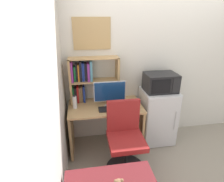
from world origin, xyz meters
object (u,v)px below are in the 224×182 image
microwave (161,82)px  desk_chair (125,142)px  hutch_bookshelf (87,78)px  wall_corkboard (92,34)px  monitor (110,93)px  keyboard (113,109)px  mini_fridge (157,116)px  water_bottle (75,102)px  computer_mouse (134,107)px

microwave → desk_chair: (-0.68, -0.56, -0.63)m
hutch_bookshelf → wall_corkboard: wall_corkboard is taller
monitor → keyboard: 0.24m
mini_fridge → wall_corkboard: wall_corkboard is taller
hutch_bookshelf → desk_chair: 1.10m
monitor → desk_chair: monitor is taller
desk_chair → wall_corkboard: bearing=113.3°
water_bottle → wall_corkboard: bearing=45.2°
monitor → wall_corkboard: size_ratio=0.86×
monitor → mini_fridge: bearing=6.8°
mini_fridge → desk_chair: size_ratio=0.93×
water_bottle → mini_fridge: water_bottle is taller
monitor → keyboard: (0.03, -0.09, -0.22)m
hutch_bookshelf → computer_mouse: (0.68, -0.34, -0.37)m
hutch_bookshelf → wall_corkboard: (0.11, 0.09, 0.65)m
computer_mouse → water_bottle: 0.89m
mini_fridge → computer_mouse: bearing=-158.5°
desk_chair → computer_mouse: bearing=59.1°
monitor → water_bottle: bearing=175.4°
wall_corkboard → desk_chair: bearing=-66.7°
computer_mouse → mini_fridge: 0.58m
mini_fridge → desk_chair: desk_chair is taller
monitor → keyboard: bearing=-70.2°
hutch_bookshelf → desk_chair: (0.45, -0.72, -0.71)m
keyboard → water_bottle: size_ratio=1.99×
keyboard → monitor: bearing=109.8°
water_bottle → microwave: size_ratio=0.43×
computer_mouse → water_bottle: size_ratio=0.43×
computer_mouse → microwave: microwave is taller
monitor → desk_chair: size_ratio=0.48×
microwave → wall_corkboard: (-1.03, 0.25, 0.73)m
water_bottle → desk_chair: desk_chair is taller
desk_chair → wall_corkboard: size_ratio=1.79×
keyboard → water_bottle: 0.57m
mini_fridge → microwave: (0.00, 0.00, 0.60)m
computer_mouse → water_bottle: bearing=171.9°
monitor → microwave: 0.83m
microwave → mini_fridge: bearing=-90.2°
mini_fridge → water_bottle: bearing=-177.6°
microwave → water_bottle: bearing=-177.5°
monitor → computer_mouse: bearing=-13.0°
monitor → keyboard: monitor is taller
hutch_bookshelf → mini_fridge: hutch_bookshelf is taller
desk_chair → wall_corkboard: (-0.35, 0.81, 1.36)m
keyboard → water_bottle: bearing=166.6°
keyboard → computer_mouse: size_ratio=4.60×
microwave → desk_chair: size_ratio=0.49×
hutch_bookshelf → microwave: bearing=-8.0°
monitor → water_bottle: size_ratio=2.24×
water_bottle → microwave: (1.34, 0.06, 0.21)m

